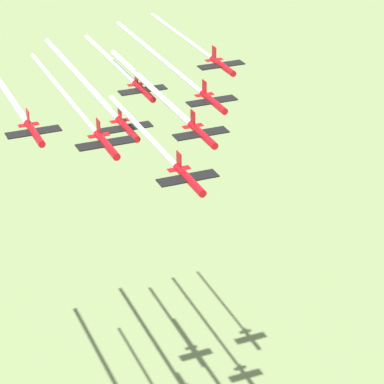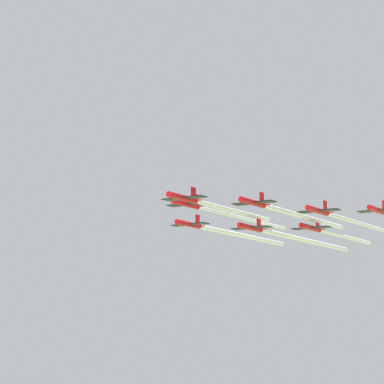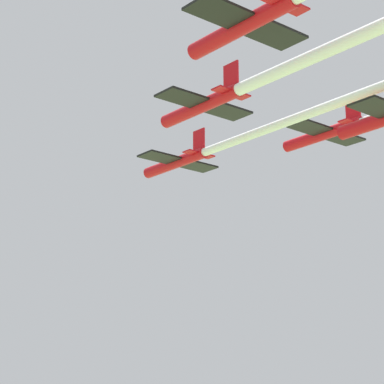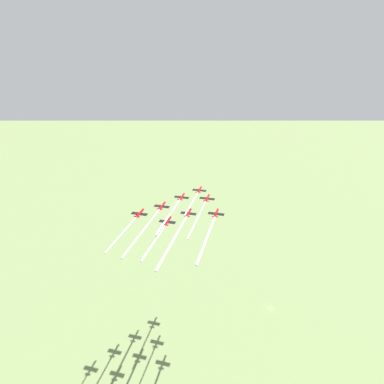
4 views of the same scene
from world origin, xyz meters
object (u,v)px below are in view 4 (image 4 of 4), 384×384
object	(u,v)px
jet_4	(189,213)
jet_5	(216,214)
jet_2	(207,198)
jet_1	(182,197)
jet_6	(139,214)
jet_7	(168,222)
jet_0	(199,190)
jet_3	(162,206)

from	to	relation	value
jet_4	jet_5	distance (m)	18.37
jet_4	jet_5	bearing A→B (deg)	-0.00
jet_2	jet_4	size ratio (longest dim) A/B	1.00
jet_4	jet_1	bearing A→B (deg)	120.47
jet_6	jet_2	bearing A→B (deg)	40.36
jet_5	jet_7	xyz separation A→B (m)	(31.01, 5.19, -1.13)
jet_0	jet_1	world-z (taller)	jet_1
jet_6	jet_7	bearing A→B (deg)	-0.00
jet_0	jet_3	xyz separation A→B (m)	(27.75, 22.88, -0.37)
jet_0	jet_5	xyz separation A→B (m)	(-6.51, 35.38, -0.98)
jet_2	jet_7	bearing A→B (deg)	-120.47
jet_0	jet_4	size ratio (longest dim) A/B	1.00
jet_2	jet_7	distance (m)	36.15
jet_5	jet_6	xyz separation A→B (m)	(48.15, -1.05, 1.96)
jet_1	jet_5	distance (m)	31.47
jet_3	jet_6	world-z (taller)	jet_6
jet_2	jet_0	bearing A→B (deg)	120.47
jet_7	jet_4	bearing A→B (deg)	59.53
jet_2	jet_3	distance (m)	31.50
jet_0	jet_7	distance (m)	47.44
jet_1	jet_4	bearing A→B (deg)	-59.53
jet_4	jet_7	bearing A→B (deg)	-120.47
jet_4	jet_5	xyz separation A→B (m)	(-17.13, 6.25, 2.18)
jet_4	jet_6	world-z (taller)	jet_6
jet_2	jet_5	bearing A→B (deg)	-59.53
jet_3	jet_1	bearing A→B (deg)	59.53
jet_1	jet_7	distance (m)	31.09
jet_3	jet_7	distance (m)	18.07
jet_1	jet_4	world-z (taller)	jet_1
jet_4	jet_3	bearing A→B (deg)	-180.00
jet_5	jet_6	bearing A→B (deg)	-161.22
jet_1	jet_6	distance (m)	35.98
jet_4	jet_0	bearing A→B (deg)	90.00
jet_7	jet_0	bearing A→B (deg)	78.91
jet_2	jet_4	world-z (taller)	jet_2
jet_0	jet_4	distance (m)	31.16
jet_4	jet_7	size ratio (longest dim) A/B	1.00
jet_0	jet_5	distance (m)	35.98
jet_2	jet_1	bearing A→B (deg)	180.00
jet_2	jet_6	bearing A→B (deg)	-139.64
jet_0	jet_1	size ratio (longest dim) A/B	1.00
jet_3	jet_5	distance (m)	36.48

